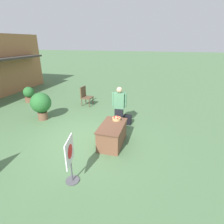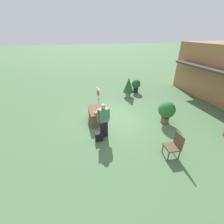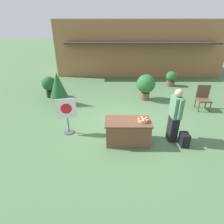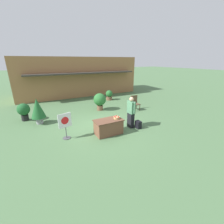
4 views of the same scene
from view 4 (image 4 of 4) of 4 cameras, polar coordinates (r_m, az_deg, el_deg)
ground_plane at (r=8.60m, az=-3.82°, el=-5.35°), size 120.00×120.00×0.00m
storefront_building at (r=17.09m, az=-12.90°, el=13.28°), size 12.15×4.80×3.86m
display_table at (r=7.59m, az=-1.35°, el=-5.64°), size 1.42×0.79×0.75m
apple_basket at (r=7.58m, az=1.74°, el=-2.12°), size 0.31×0.31×0.13m
person_visitor at (r=8.18m, az=7.26°, el=-0.08°), size 0.29×0.61×1.73m
backpack at (r=8.37m, az=9.94°, el=-4.75°), size 0.24×0.34×0.42m
poster_board at (r=7.34m, az=-17.36°, el=-4.68°), size 0.63×0.36×1.27m
patio_chair at (r=11.35m, az=8.66°, el=3.74°), size 0.59×0.59×1.07m
potted_plant_far_left at (r=9.60m, az=-26.47°, el=1.00°), size 0.80×0.80×1.52m
potted_plant_far_right at (r=10.62m, az=-30.60°, el=0.52°), size 0.73×0.73×1.09m
potted_plant_near_right at (r=14.06m, az=-1.10°, el=6.54°), size 0.62×0.62×0.91m
potted_plant_near_left at (r=11.09m, az=-4.68°, el=4.53°), size 0.92×0.92×1.28m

